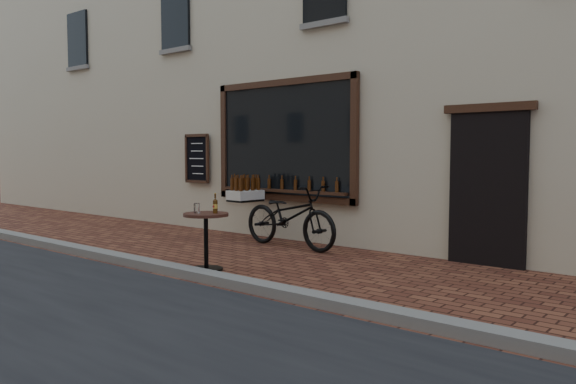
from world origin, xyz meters
The scene contains 4 objects.
ground centered at (0.00, 0.00, 0.00)m, with size 90.00×90.00×0.00m, color #4D2319.
kerb centered at (0.00, 0.20, 0.06)m, with size 90.00×0.25×0.12m, color slate.
cargo_bicycle centered at (-1.28, 2.81, 0.55)m, with size 2.42×0.88×1.16m.
bistro_table centered at (-0.94, 0.64, 0.57)m, with size 0.62×0.62×1.06m.
Camera 1 is at (4.81, -4.53, 1.62)m, focal length 35.00 mm.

